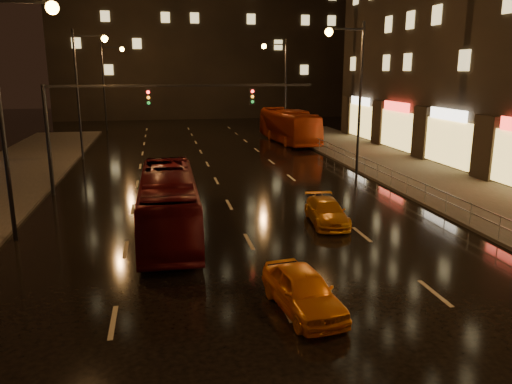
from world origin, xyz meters
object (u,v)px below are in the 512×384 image
at_px(bus_red, 168,203).
at_px(bus_curb, 288,126).
at_px(taxi_far, 327,212).
at_px(taxi_near, 303,290).

relative_size(bus_red, bus_curb, 0.85).
relative_size(bus_curb, taxi_far, 2.99).
relative_size(bus_curb, taxi_near, 3.06).
xyz_separation_m(bus_red, taxi_near, (3.72, -8.01, -0.73)).
relative_size(bus_red, taxi_near, 2.61).
relative_size(bus_red, taxi_far, 2.56).
bearing_deg(taxi_far, bus_red, -173.40).
distance_m(bus_red, taxi_far, 7.27).
relative_size(taxi_near, taxi_far, 0.98).
xyz_separation_m(bus_red, bus_curb, (12.22, 26.50, 0.23)).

